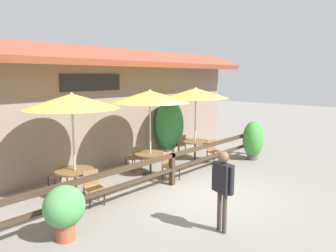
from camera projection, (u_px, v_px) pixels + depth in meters
name	position (u px, v px, depth m)	size (l,w,h in m)	color
ground_plane	(201.00, 193.00, 9.10)	(60.00, 60.00, 0.00)	gray
building_facade	(106.00, 106.00, 11.45)	(14.28, 1.49, 4.23)	gray
patio_railing	(172.00, 162.00, 9.68)	(10.40, 0.14, 0.95)	#3D2D1E
patio_umbrella_near	(72.00, 101.00, 8.47)	(2.50, 2.50, 2.80)	#B7B2A8
dining_table_near	(75.00, 175.00, 8.77)	(1.05, 1.05, 0.73)	brown
chair_near_streetside	(93.00, 186.00, 8.26)	(0.51, 0.51, 0.85)	olive
chair_near_wallside	(59.00, 174.00, 9.28)	(0.43, 0.43, 0.85)	olive
patio_umbrella_middle	(150.00, 97.00, 10.39)	(2.50, 2.50, 2.80)	#B7B2A8
dining_table_middle	(150.00, 157.00, 10.69)	(1.05, 1.05, 0.73)	brown
chair_middle_streetside	(170.00, 164.00, 10.25)	(0.48, 0.48, 0.85)	olive
chair_middle_wallside	(135.00, 157.00, 11.22)	(0.47, 0.47, 0.85)	olive
patio_umbrella_far	(196.00, 93.00, 12.42)	(2.50, 2.50, 2.80)	#B7B2A8
dining_table_far	(195.00, 144.00, 12.72)	(1.05, 1.05, 0.73)	brown
chair_far_streetside	(213.00, 150.00, 12.23)	(0.51, 0.51, 0.85)	olive
chair_far_wallside	(180.00, 144.00, 13.31)	(0.48, 0.48, 0.85)	olive
potted_plant_small_flowering	(64.00, 209.00, 6.39)	(0.84, 0.75, 1.11)	#9E4C33
potted_plant_entrance_palm	(253.00, 140.00, 12.63)	(0.87, 0.79, 1.51)	#564C47
potted_plant_corner_fern	(169.00, 126.00, 13.27)	(1.24, 1.12, 2.27)	#B7AD99
pedestrian	(223.00, 181.00, 6.68)	(0.35, 0.57, 1.71)	#42382D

